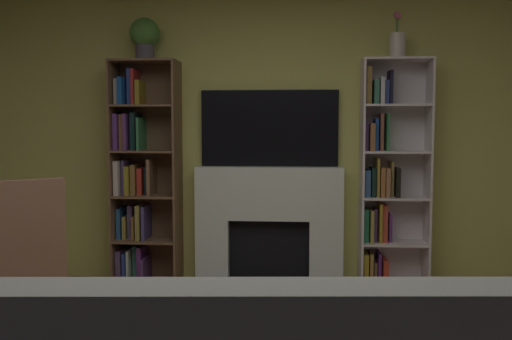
{
  "coord_description": "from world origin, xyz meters",
  "views": [
    {
      "loc": [
        0.24,
        -2.16,
        1.36
      ],
      "look_at": [
        0.0,
        1.05,
        1.1
      ],
      "focal_mm": 38.53,
      "sensor_mm": 36.0,
      "label": 1
    }
  ],
  "objects": [
    {
      "name": "vase_with_flowers",
      "position": [
        1.05,
        2.47,
        2.04
      ],
      "size": [
        0.13,
        0.13,
        0.38
      ],
      "color": "beige",
      "rests_on": "bookshelf_right"
    },
    {
      "name": "tv",
      "position": [
        0.0,
        2.59,
        1.35
      ],
      "size": [
        1.18,
        0.06,
        0.65
      ],
      "primitive_type": "cube",
      "color": "black",
      "rests_on": "fireplace"
    },
    {
      "name": "wall_back_accent",
      "position": [
        0.0,
        2.65,
        1.36
      ],
      "size": [
        5.21,
        0.06,
        2.72
      ],
      "primitive_type": "cube",
      "color": "#BFBF5D",
      "rests_on": "ground_plane"
    },
    {
      "name": "fireplace",
      "position": [
        0.0,
        2.52,
        0.52
      ],
      "size": [
        1.36,
        0.48,
        1.02
      ],
      "color": "white",
      "rests_on": "ground_plane"
    },
    {
      "name": "bookshelf_right",
      "position": [
        0.99,
        2.51,
        0.93
      ],
      "size": [
        0.56,
        0.28,
        1.92
      ],
      "color": "silver",
      "rests_on": "ground_plane"
    },
    {
      "name": "bookshelf_left",
      "position": [
        -1.12,
        2.49,
        0.92
      ],
      "size": [
        0.56,
        0.33,
        1.92
      ],
      "color": "brown",
      "rests_on": "ground_plane"
    },
    {
      "name": "potted_plant",
      "position": [
        -1.05,
        2.47,
        2.12
      ],
      "size": [
        0.26,
        0.26,
        0.36
      ],
      "color": "#4F4951",
      "rests_on": "bookshelf_left"
    }
  ]
}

